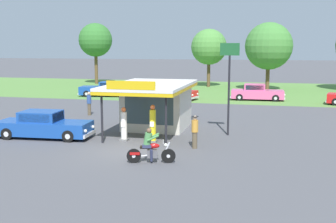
% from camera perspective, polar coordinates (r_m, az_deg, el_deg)
% --- Properties ---
extents(ground_plane, '(300.00, 300.00, 0.00)m').
position_cam_1_polar(ground_plane, '(20.73, -5.58, -5.36)').
color(ground_plane, '#4C4C51').
extents(grass_verge_strip, '(120.00, 24.00, 0.01)m').
position_cam_1_polar(grass_verge_strip, '(49.66, 5.91, 3.02)').
color(grass_verge_strip, '#56843D').
rests_on(grass_verge_strip, ground).
extents(service_station_kiosk, '(4.43, 7.32, 3.41)m').
position_cam_1_polar(service_station_kiosk, '(25.64, -1.73, 1.33)').
color(service_station_kiosk, beige).
rests_on(service_station_kiosk, ground).
extents(gas_pump_nearside, '(0.44, 0.44, 1.87)m').
position_cam_1_polar(gas_pump_nearside, '(22.63, -6.17, -1.95)').
color(gas_pump_nearside, slate).
rests_on(gas_pump_nearside, ground).
extents(gas_pump_offside, '(0.44, 0.44, 2.05)m').
position_cam_1_polar(gas_pump_offside, '(22.12, -2.13, -1.92)').
color(gas_pump_offside, slate).
rests_on(gas_pump_offside, ground).
extents(motorcycle_with_rider, '(2.14, 0.78, 1.58)m').
position_cam_1_polar(motorcycle_with_rider, '(18.26, -2.50, -5.18)').
color(motorcycle_with_rider, black).
rests_on(motorcycle_with_rider, ground).
extents(featured_classic_sedan, '(5.63, 2.20, 1.53)m').
position_cam_1_polar(featured_classic_sedan, '(24.33, -16.94, -1.90)').
color(featured_classic_sedan, '#19479E').
rests_on(featured_classic_sedan, ground).
extents(parked_car_back_row_centre_left, '(5.34, 2.99, 1.49)m').
position_cam_1_polar(parked_car_back_row_centre_left, '(40.61, 0.56, 2.70)').
color(parked_car_back_row_centre_left, red).
rests_on(parked_car_back_row_centre_left, ground).
extents(parked_car_back_row_far_left, '(5.68, 2.70, 1.52)m').
position_cam_1_polar(parked_car_back_row_far_left, '(43.52, -8.58, 3.05)').
color(parked_car_back_row_far_left, '#19479E').
rests_on(parked_car_back_row_far_left, ground).
extents(parked_car_back_row_right, '(5.22, 2.05, 1.58)m').
position_cam_1_polar(parked_car_back_row_right, '(40.73, 12.28, 2.56)').
color(parked_car_back_row_right, '#E55993').
rests_on(parked_car_back_row_right, ground).
extents(bystander_leaning_by_kiosk, '(0.37, 0.37, 1.69)m').
position_cam_1_polar(bystander_leaning_by_kiosk, '(20.81, 3.76, -2.71)').
color(bystander_leaning_by_kiosk, brown).
rests_on(bystander_leaning_by_kiosk, ground).
extents(bystander_strolling_foreground, '(0.34, 0.34, 1.78)m').
position_cam_1_polar(bystander_strolling_foreground, '(31.48, -10.93, 1.20)').
color(bystander_strolling_foreground, brown).
rests_on(bystander_strolling_foreground, ground).
extents(tree_oak_left, '(4.58, 4.58, 7.43)m').
position_cam_1_polar(tree_oak_left, '(53.37, 5.73, 8.93)').
color(tree_oak_left, brown).
rests_on(tree_oak_left, ground).
extents(tree_oak_far_left, '(4.62, 4.62, 8.39)m').
position_cam_1_polar(tree_oak_far_left, '(58.33, -10.07, 9.76)').
color(tree_oak_far_left, brown).
rests_on(tree_oak_far_left, ground).
extents(tree_oak_far_right, '(5.52, 5.52, 7.99)m').
position_cam_1_polar(tree_oak_far_right, '(49.79, 14.00, 8.69)').
color(tree_oak_far_right, brown).
rests_on(tree_oak_far_right, ground).
extents(roadside_pole_sign, '(1.10, 0.12, 5.34)m').
position_cam_1_polar(roadside_pole_sign, '(23.83, 8.53, 5.23)').
color(roadside_pole_sign, black).
rests_on(roadside_pole_sign, ground).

